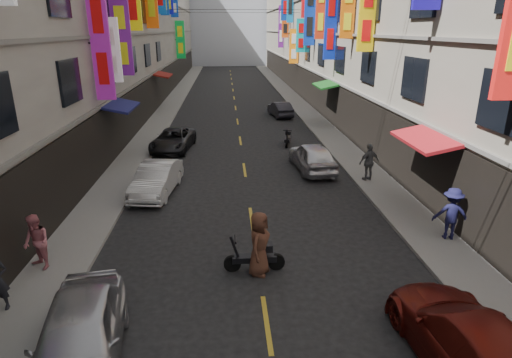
{
  "coord_description": "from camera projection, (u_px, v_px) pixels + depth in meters",
  "views": [
    {
      "loc": [
        -0.87,
        3.43,
        6.74
      ],
      "look_at": [
        -0.25,
        12.23,
        3.64
      ],
      "focal_mm": 30.0,
      "sensor_mm": 36.0,
      "label": 1
    }
  ],
  "objects": [
    {
      "name": "car_left_far",
      "position": [
        173.0,
        140.0,
        25.01
      ],
      "size": [
        2.58,
        4.6,
        1.21
      ],
      "primitive_type": "imported",
      "rotation": [
        0.0,
        0.0,
        -0.13
      ],
      "color": "black",
      "rests_on": "ground"
    },
    {
      "name": "car_right_far",
      "position": [
        280.0,
        109.0,
        34.65
      ],
      "size": [
        1.83,
        3.79,
        1.2
      ],
      "primitive_type": "imported",
      "rotation": [
        0.0,
        0.0,
        3.3
      ],
      "color": "#292830",
      "rests_on": "ground"
    },
    {
      "name": "car_left_mid",
      "position": [
        157.0,
        179.0,
        18.33
      ],
      "size": [
        1.93,
        4.18,
        1.33
      ],
      "primitive_type": "imported",
      "rotation": [
        0.0,
        0.0,
        -0.13
      ],
      "color": "silver",
      "rests_on": "ground"
    },
    {
      "name": "street_awnings",
      "position": [
        218.0,
        104.0,
        22.45
      ],
      "size": [
        13.99,
        35.2,
        0.41
      ],
      "color": "#155225",
      "rests_on": "ground"
    },
    {
      "name": "car_left_near",
      "position": [
        79.0,
        338.0,
        8.8
      ],
      "size": [
        2.33,
        4.52,
        1.47
      ],
      "primitive_type": "imported",
      "rotation": [
        0.0,
        0.0,
        0.14
      ],
      "color": "silver",
      "rests_on": "ground"
    },
    {
      "name": "pedestrian_rnear",
      "position": [
        451.0,
        214.0,
        14.06
      ],
      "size": [
        1.26,
        0.87,
        1.77
      ],
      "primitive_type": "imported",
      "rotation": [
        0.0,
        0.0,
        2.87
      ],
      "color": "black",
      "rests_on": "sidewalk_right"
    },
    {
      "name": "car_right_mid",
      "position": [
        312.0,
        156.0,
        21.37
      ],
      "size": [
        2.03,
        4.33,
        1.43
      ],
      "primitive_type": "imported",
      "rotation": [
        0.0,
        0.0,
        3.22
      ],
      "color": "silver",
      "rests_on": "ground"
    },
    {
      "name": "scooter_crossing",
      "position": [
        255.0,
        257.0,
        12.5
      ],
      "size": [
        1.8,
        0.5,
        1.14
      ],
      "rotation": [
        0.0,
        0.0,
        1.58
      ],
      "color": "black",
      "rests_on": "ground"
    },
    {
      "name": "lane_markings",
      "position": [
        236.0,
        114.0,
        35.76
      ],
      "size": [
        0.12,
        80.2,
        0.01
      ],
      "color": "gold",
      "rests_on": "ground"
    },
    {
      "name": "haze_block",
      "position": [
        228.0,
        5.0,
        81.99
      ],
      "size": [
        18.0,
        8.0,
        22.0
      ],
      "primitive_type": "cube",
      "color": "#AFB4C3",
      "rests_on": "ground"
    },
    {
      "name": "car_right_near",
      "position": [
        473.0,
        345.0,
        8.63
      ],
      "size": [
        2.23,
        5.0,
        1.43
      ],
      "primitive_type": "imported",
      "rotation": [
        0.0,
        0.0,
        3.19
      ],
      "color": "#601610",
      "rests_on": "ground"
    },
    {
      "name": "pedestrian_lfar",
      "position": [
        36.0,
        242.0,
        12.27
      ],
      "size": [
        0.98,
        0.95,
        1.67
      ],
      "primitive_type": "imported",
      "rotation": [
        0.0,
        0.0,
        -0.71
      ],
      "color": "#C16670",
      "rests_on": "sidewalk_left"
    },
    {
      "name": "scooter_far_right",
      "position": [
        288.0,
        138.0,
        26.13
      ],
      "size": [
        0.68,
        1.78,
        1.14
      ],
      "rotation": [
        0.0,
        0.0,
        2.9
      ],
      "color": "black",
      "rests_on": "ground"
    },
    {
      "name": "sidewalk_right",
      "position": [
        301.0,
        107.0,
        38.96
      ],
      "size": [
        2.0,
        90.0,
        0.12
      ],
      "primitive_type": "cube",
      "color": "slate",
      "rests_on": "ground"
    },
    {
      "name": "pedestrian_rfar",
      "position": [
        369.0,
        162.0,
        19.56
      ],
      "size": [
        1.13,
        0.84,
        1.73
      ],
      "primitive_type": "imported",
      "rotation": [
        0.0,
        0.0,
        3.43
      ],
      "color": "#5C5D5F",
      "rests_on": "sidewalk_right"
    },
    {
      "name": "pedestrian_crossing",
      "position": [
        259.0,
        244.0,
        12.18
      ],
      "size": [
        0.96,
        1.12,
        1.92
      ],
      "primitive_type": "imported",
      "rotation": [
        0.0,
        0.0,
        1.16
      ],
      "color": "#4E2C1F",
      "rests_on": "ground"
    },
    {
      "name": "sidewalk_left",
      "position": [
        168.0,
        108.0,
        38.17
      ],
      "size": [
        2.0,
        90.0,
        0.12
      ],
      "primitive_type": "cube",
      "color": "slate",
      "rests_on": "ground"
    }
  ]
}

